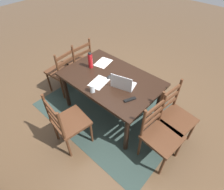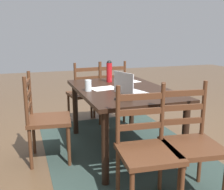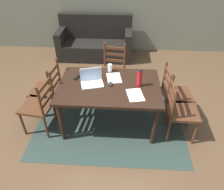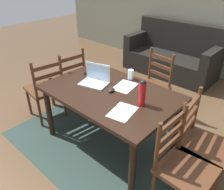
% 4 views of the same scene
% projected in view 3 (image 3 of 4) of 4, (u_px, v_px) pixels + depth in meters
% --- Properties ---
extents(ground_plane, '(14.00, 14.00, 0.00)m').
position_uv_depth(ground_plane, '(110.00, 121.00, 3.48)').
color(ground_plane, brown).
extents(area_rug, '(2.37, 1.75, 0.01)m').
position_uv_depth(area_rug, '(110.00, 121.00, 3.48)').
color(area_rug, '#283833').
rests_on(area_rug, ground).
extents(dining_table, '(1.50, 0.99, 0.74)m').
position_uv_depth(dining_table, '(109.00, 90.00, 3.09)').
color(dining_table, black).
rests_on(dining_table, ground).
extents(chair_far_head, '(0.50, 0.50, 0.95)m').
position_uv_depth(chair_far_head, '(113.00, 71.00, 3.89)').
color(chair_far_head, '#4C2B19').
rests_on(chair_far_head, ground).
extents(chair_left_near, '(0.50, 0.50, 0.95)m').
position_uv_depth(chair_left_near, '(39.00, 105.00, 3.09)').
color(chair_left_near, '#4C2B19').
rests_on(chair_left_near, ground).
extents(chair_right_near, '(0.45, 0.45, 0.95)m').
position_uv_depth(chair_right_near, '(180.00, 111.00, 3.00)').
color(chair_right_near, '#4C2B19').
rests_on(chair_right_near, ground).
extents(chair_right_far, '(0.48, 0.48, 0.95)m').
position_uv_depth(chair_right_far, '(175.00, 94.00, 3.31)').
color(chair_right_far, '#4C2B19').
rests_on(chair_right_far, ground).
extents(chair_left_far, '(0.48, 0.48, 0.95)m').
position_uv_depth(chair_left_far, '(48.00, 90.00, 3.41)').
color(chair_left_far, '#4C2B19').
rests_on(chair_left_far, ground).
extents(couch, '(1.80, 0.80, 1.00)m').
position_uv_depth(couch, '(95.00, 42.00, 5.22)').
color(couch, black).
rests_on(couch, ground).
extents(laptop, '(0.37, 0.30, 0.23)m').
position_uv_depth(laptop, '(92.00, 80.00, 3.05)').
color(laptop, silver).
rests_on(laptop, dining_table).
extents(water_bottle, '(0.07, 0.07, 0.28)m').
position_uv_depth(water_bottle, '(139.00, 77.00, 2.94)').
color(water_bottle, '#A81419').
rests_on(water_bottle, dining_table).
extents(drinking_glass, '(0.07, 0.07, 0.12)m').
position_uv_depth(drinking_glass, '(110.00, 68.00, 3.32)').
color(drinking_glass, silver).
rests_on(drinking_glass, dining_table).
extents(computer_mouse, '(0.08, 0.11, 0.03)m').
position_uv_depth(computer_mouse, '(111.00, 84.00, 3.04)').
color(computer_mouse, black).
rests_on(computer_mouse, dining_table).
extents(tv_remote, '(0.11, 0.17, 0.02)m').
position_uv_depth(tv_remote, '(77.00, 77.00, 3.20)').
color(tv_remote, black).
rests_on(tv_remote, dining_table).
extents(paper_stack_left, '(0.26, 0.33, 0.00)m').
position_uv_depth(paper_stack_left, '(114.00, 78.00, 3.19)').
color(paper_stack_left, white).
rests_on(paper_stack_left, dining_table).
extents(paper_stack_right, '(0.27, 0.33, 0.00)m').
position_uv_depth(paper_stack_right, '(135.00, 95.00, 2.85)').
color(paper_stack_right, white).
rests_on(paper_stack_right, dining_table).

